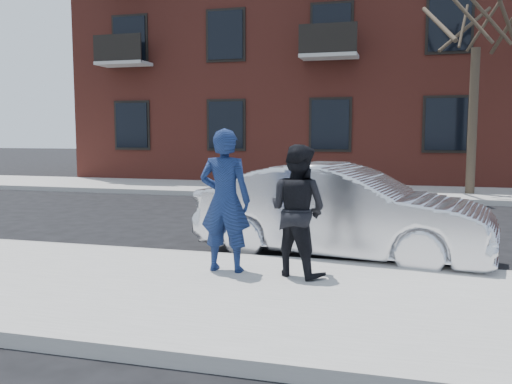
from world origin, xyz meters
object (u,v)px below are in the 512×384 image
(street_tree, at_px, (478,5))
(man_hoodie, at_px, (225,200))
(man_peacoat, at_px, (298,210))
(silver_sedan, at_px, (342,212))

(street_tree, distance_m, man_hoodie, 12.03)
(man_peacoat, bearing_deg, street_tree, -83.92)
(street_tree, height_order, silver_sedan, street_tree)
(man_hoodie, xyz_separation_m, man_peacoat, (0.94, 0.04, -0.10))
(silver_sedan, relative_size, man_hoodie, 2.40)
(street_tree, xyz_separation_m, silver_sedan, (-2.80, -8.70, -4.79))
(silver_sedan, distance_m, man_hoodie, 2.17)
(street_tree, distance_m, man_peacoat, 11.74)
(silver_sedan, xyz_separation_m, man_hoodie, (-1.32, -1.69, 0.34))
(silver_sedan, height_order, man_peacoat, man_peacoat)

